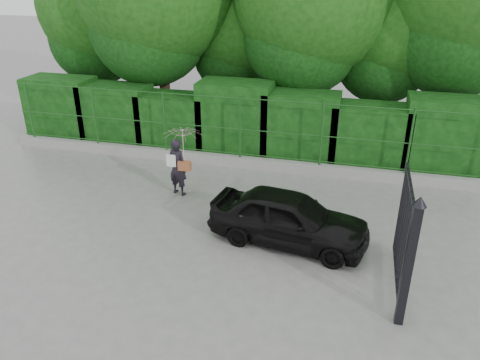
# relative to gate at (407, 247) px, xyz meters

# --- Properties ---
(ground) EXTENTS (80.00, 80.00, 0.00)m
(ground) POSITION_rel_gate_xyz_m (-4.60, 0.72, -1.19)
(ground) COLOR gray
(kerb) EXTENTS (14.00, 0.25, 0.30)m
(kerb) POSITION_rel_gate_xyz_m (-4.60, 5.22, -1.04)
(kerb) COLOR #9E9E99
(kerb) RESTS_ON ground
(fence) EXTENTS (14.13, 0.06, 1.80)m
(fence) POSITION_rel_gate_xyz_m (-4.38, 5.22, 0.01)
(fence) COLOR #1B4E1A
(fence) RESTS_ON kerb
(hedge) EXTENTS (14.20, 1.20, 2.26)m
(hedge) POSITION_rel_gate_xyz_m (-4.53, 6.22, -0.18)
(hedge) COLOR black
(hedge) RESTS_ON ground
(gate) EXTENTS (0.22, 2.33, 2.36)m
(gate) POSITION_rel_gate_xyz_m (0.00, 0.00, 0.00)
(gate) COLOR black
(gate) RESTS_ON ground
(woman) EXTENTS (0.97, 0.99, 1.78)m
(woman) POSITION_rel_gate_xyz_m (-5.17, 3.15, -0.01)
(woman) COLOR black
(woman) RESTS_ON ground
(car) EXTENTS (3.54, 1.85, 1.15)m
(car) POSITION_rel_gate_xyz_m (-2.19, 1.55, -0.61)
(car) COLOR black
(car) RESTS_ON ground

